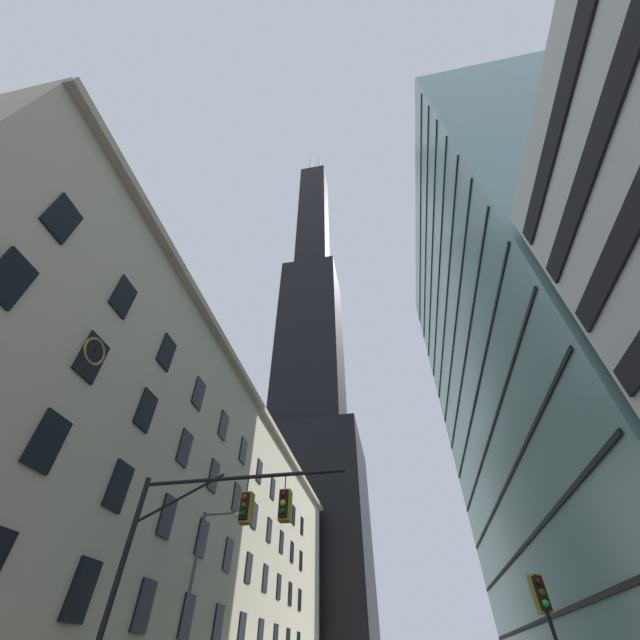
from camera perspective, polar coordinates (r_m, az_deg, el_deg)
station_building at (r=43.41m, az=-20.98°, el=-27.28°), size 15.85×67.35×23.43m
dark_skyscraper at (r=105.32m, az=-1.48°, el=-9.21°), size 25.09×25.09×203.11m
glass_office_midrise at (r=45.09m, az=31.31°, el=-2.94°), size 17.89×38.17×52.33m
traffic_signal_mast at (r=15.62m, az=-15.96°, el=-28.42°), size 8.09×0.63×6.98m
traffic_light_near_right at (r=16.62m, az=30.75°, el=-32.87°), size 0.40×0.63×3.71m
street_lamppost at (r=24.81m, az=-18.11°, el=-33.46°), size 2.41×0.32×8.19m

